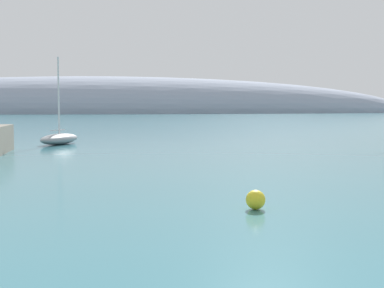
% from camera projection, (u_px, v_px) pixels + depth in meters
% --- Properties ---
extents(distant_ridge, '(325.47, 59.08, 36.67)m').
position_uv_depth(distant_ridge, '(112.00, 113.00, 263.25)').
color(distant_ridge, '#8E99AD').
rests_on(distant_ridge, ground).
extents(sailboat_grey_near_shore, '(4.65, 6.25, 8.66)m').
position_uv_depth(sailboat_grey_near_shore, '(59.00, 138.00, 52.20)').
color(sailboat_grey_near_shore, gray).
rests_on(sailboat_grey_near_shore, water).
extents(mooring_buoy_yellow, '(0.73, 0.73, 0.73)m').
position_uv_depth(mooring_buoy_yellow, '(256.00, 200.00, 19.55)').
color(mooring_buoy_yellow, yellow).
rests_on(mooring_buoy_yellow, water).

